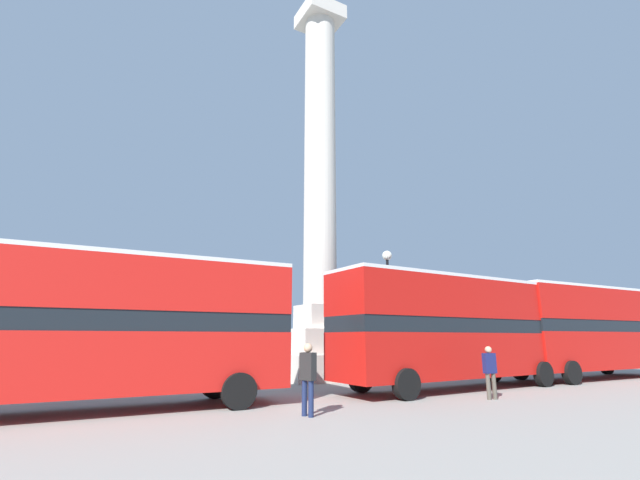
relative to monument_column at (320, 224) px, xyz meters
name	(u,v)px	position (x,y,z in m)	size (l,w,h in m)	color
ground_plane	(320,378)	(0.00, 0.00, -7.97)	(200.00, 200.00, 0.00)	gray
monument_column	(320,224)	(0.00, 0.00, 0.00)	(4.69, 4.69, 22.61)	beige
bus_a	(454,327)	(2.39, -6.79, -5.58)	(10.90, 3.13, 4.34)	#B7140F
bus_b	(98,323)	(-10.32, -5.97, -5.62)	(10.63, 2.99, 4.25)	red
bus_c	(586,328)	(11.58, -6.74, -5.53)	(10.22, 3.05, 4.44)	#B7140F
equestrian_statue	(30,346)	(-12.65, 4.30, -6.39)	(4.51, 4.17, 5.85)	beige
street_lamp	(388,295)	(3.19, -1.62, -3.82)	(0.52, 0.52, 6.50)	black
pedestrian_near_lamp	(490,369)	(1.26, -9.34, -7.04)	(0.46, 0.23, 1.68)	#4C473D
pedestrian_by_plinth	(308,374)	(-5.43, -9.19, -6.93)	(0.30, 0.51, 1.82)	#192347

